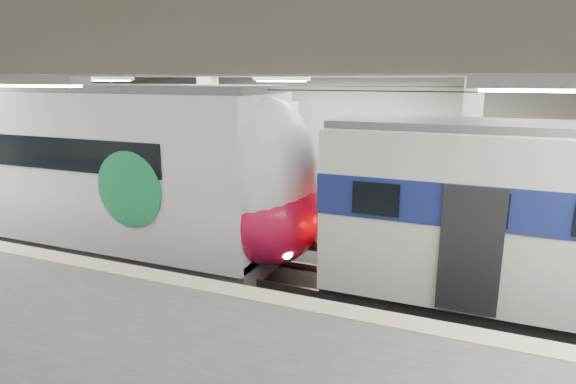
% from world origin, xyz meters
% --- Properties ---
extents(station_hall, '(36.00, 24.00, 5.75)m').
position_xyz_m(station_hall, '(0.00, -1.74, 3.24)').
color(station_hall, black).
rests_on(station_hall, ground).
extents(modern_emu, '(15.06, 3.11, 4.80)m').
position_xyz_m(modern_emu, '(-4.98, -0.00, 2.36)').
color(modern_emu, silver).
rests_on(modern_emu, ground).
extents(far_train, '(13.34, 2.78, 4.28)m').
position_xyz_m(far_train, '(-8.00, 5.50, 2.21)').
color(far_train, silver).
rests_on(far_train, ground).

